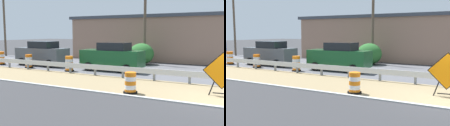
# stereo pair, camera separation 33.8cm
# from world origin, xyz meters

# --- Properties ---
(curb_near_edge) EXTENTS (0.20, 120.00, 0.11)m
(curb_near_edge) POSITION_xyz_m (-1.30, 0.00, 0.00)
(curb_near_edge) COLOR #ADADA8
(curb_near_edge) RESTS_ON ground
(guardrail_median) EXTENTS (0.18, 42.41, 0.71)m
(guardrail_median) POSITION_xyz_m (2.74, 2.00, 0.52)
(guardrail_median) COLOR silver
(guardrail_median) RESTS_ON ground
(warning_sign_diamond) EXTENTS (0.24, 1.63, 1.96)m
(warning_sign_diamond) POSITION_xyz_m (0.63, 0.20, 1.05)
(warning_sign_diamond) COLOR black
(warning_sign_diamond) RESTS_ON ground
(traffic_barrel_nearest) EXTENTS (0.66, 0.66, 0.98)m
(traffic_barrel_nearest) POSITION_xyz_m (-0.73, 3.97, 0.44)
(traffic_barrel_nearest) COLOR orange
(traffic_barrel_nearest) RESTS_ON ground
(traffic_barrel_close) EXTENTS (0.69, 0.69, 1.10)m
(traffic_barrel_close) POSITION_xyz_m (3.45, 10.67, 0.50)
(traffic_barrel_close) COLOR orange
(traffic_barrel_close) RESTS_ON ground
(traffic_barrel_mid) EXTENTS (0.65, 0.65, 1.06)m
(traffic_barrel_mid) POSITION_xyz_m (3.42, 14.65, 0.48)
(traffic_barrel_mid) COLOR orange
(traffic_barrel_mid) RESTS_ON ground
(traffic_barrel_far) EXTENTS (0.69, 0.69, 1.13)m
(traffic_barrel_far) POSITION_xyz_m (3.78, 18.31, 0.51)
(traffic_barrel_far) COLOR orange
(traffic_barrel_far) RESTS_ON ground
(car_lead_far_lane) EXTENTS (1.97, 4.66, 2.06)m
(car_lead_far_lane) POSITION_xyz_m (5.01, 14.69, 1.03)
(car_lead_far_lane) COLOR #4C5156
(car_lead_far_lane) RESTS_ON ground
(car_trailing_far_lane) EXTENTS (2.05, 4.61, 2.07)m
(car_trailing_far_lane) POSITION_xyz_m (5.11, 8.00, 1.04)
(car_trailing_far_lane) COLOR #195128
(car_trailing_far_lane) RESTS_ON ground
(roadside_shop_near) EXTENTS (8.07, 16.41, 4.50)m
(roadside_shop_near) POSITION_xyz_m (15.53, 8.55, 2.26)
(roadside_shop_near) COLOR #93705B
(roadside_shop_near) RESTS_ON ground
(utility_pole_near) EXTENTS (0.24, 1.80, 7.54)m
(utility_pole_near) POSITION_xyz_m (10.19, 7.45, 3.93)
(utility_pole_near) COLOR brown
(utility_pole_near) RESTS_ON ground
(utility_pole_mid) EXTENTS (0.24, 1.80, 7.43)m
(utility_pole_mid) POSITION_xyz_m (9.94, 25.17, 3.87)
(utility_pole_mid) COLOR brown
(utility_pole_mid) RESTS_ON ground
(bush_roadside) EXTENTS (2.18, 2.18, 1.86)m
(bush_roadside) POSITION_xyz_m (9.67, 7.54, 0.93)
(bush_roadside) COLOR #286028
(bush_roadside) RESTS_ON ground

